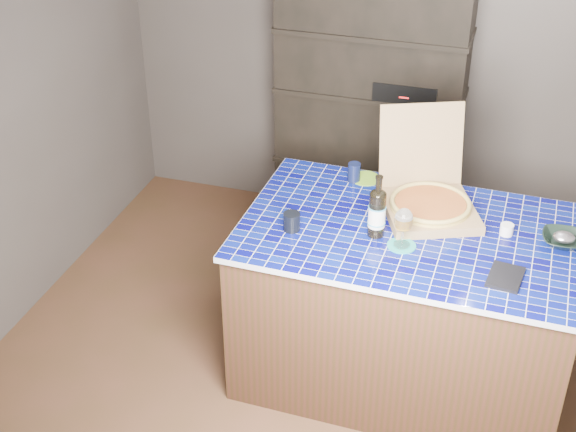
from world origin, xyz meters
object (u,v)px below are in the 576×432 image
(kitchen_island, at_px, (405,303))
(pizza_box, at_px, (429,200))
(dvd_case, at_px, (505,277))
(bowl, at_px, (564,240))
(mead_bottle, at_px, (377,212))
(wine_glass, at_px, (404,221))

(kitchen_island, xyz_separation_m, pizza_box, (0.05, 0.20, 0.53))
(dvd_case, distance_m, bowl, 0.44)
(kitchen_island, height_order, mead_bottle, mead_bottle)
(pizza_box, xyz_separation_m, bowl, (0.67, -0.11, -0.04))
(kitchen_island, distance_m, pizza_box, 0.57)
(kitchen_island, relative_size, dvd_case, 8.28)
(kitchen_island, xyz_separation_m, wine_glass, (-0.02, -0.16, 0.61))
(pizza_box, bearing_deg, wine_glass, -124.47)
(bowl, bearing_deg, kitchen_island, -172.75)
(mead_bottle, distance_m, wine_glass, 0.16)
(dvd_case, bearing_deg, bowl, 63.50)
(mead_bottle, distance_m, bowl, 0.91)
(dvd_case, xyz_separation_m, bowl, (0.24, 0.37, 0.02))
(mead_bottle, bearing_deg, kitchen_island, 30.68)
(kitchen_island, bearing_deg, dvd_case, -29.17)
(mead_bottle, bearing_deg, wine_glass, -23.65)
(kitchen_island, distance_m, wine_glass, 0.63)
(wine_glass, xyz_separation_m, dvd_case, (0.50, -0.12, -0.14))
(pizza_box, bearing_deg, kitchen_island, -127.28)
(pizza_box, distance_m, bowl, 0.68)
(bowl, bearing_deg, mead_bottle, -167.97)
(mead_bottle, xyz_separation_m, dvd_case, (0.64, -0.18, -0.12))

